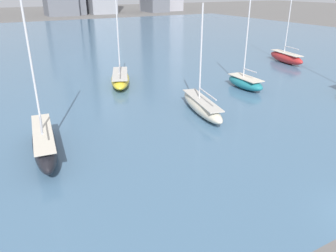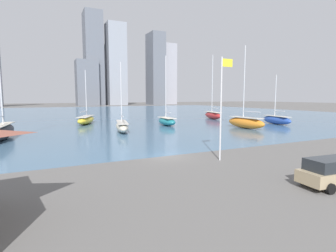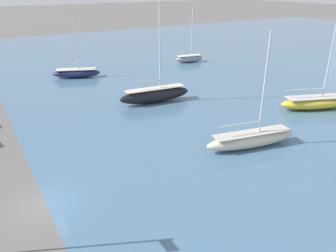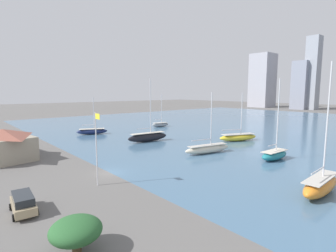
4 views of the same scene
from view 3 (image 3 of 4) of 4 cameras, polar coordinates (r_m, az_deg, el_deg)
ground_plane at (r=27.44m, az=-20.47°, el=-12.61°), size 500.00×500.00×0.00m
sailboat_black at (r=46.23m, az=-2.25°, el=5.51°), size 3.13×10.54×14.97m
sailboat_yellow at (r=48.08m, az=24.39°, el=3.80°), size 6.11×10.23×11.59m
sailboat_gray at (r=71.18m, az=3.76°, el=11.72°), size 3.02×6.39×11.03m
sailboat_navy at (r=61.15m, az=-15.66°, el=8.91°), size 5.34×8.52×10.22m
sailboat_cream at (r=34.58m, az=14.36°, el=-2.18°), size 4.08×10.33×11.66m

